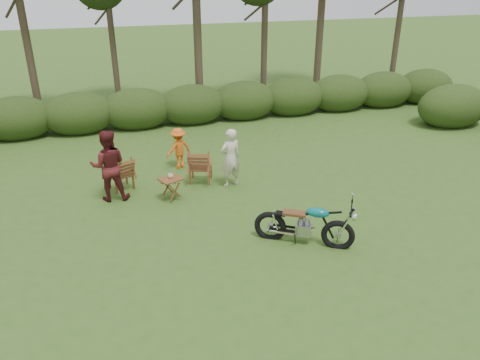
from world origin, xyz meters
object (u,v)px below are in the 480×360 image
object	(u,v)px
lawn_chair_right	(201,181)
child	(180,167)
adult_b	(113,199)
cup	(171,176)
side_table	(171,189)
motorcycle	(303,242)
lawn_chair_left	(122,188)
adult_a	(231,185)

from	to	relation	value
lawn_chair_right	child	bearing A→B (deg)	-50.56
adult_b	cup	bearing A→B (deg)	169.54
lawn_chair_right	side_table	size ratio (longest dim) A/B	1.68
motorcycle	lawn_chair_left	xyz separation A→B (m)	(-3.50, 3.76, 0.00)
lawn_chair_left	adult_a	distance (m)	2.85
adult_b	lawn_chair_left	bearing A→B (deg)	-111.41
lawn_chair_right	cup	world-z (taller)	cup
lawn_chair_left	adult_a	world-z (taller)	adult_a
side_table	child	world-z (taller)	child
motorcycle	lawn_chair_left	bearing A→B (deg)	164.34
motorcycle	adult_b	xyz separation A→B (m)	(-3.77, 3.23, 0.00)
lawn_chair_left	child	world-z (taller)	child
side_table	adult_b	size ratio (longest dim) A/B	0.31
child	lawn_chair_right	bearing A→B (deg)	86.47
side_table	lawn_chair_right	bearing A→B (deg)	41.58
adult_b	adult_a	bearing A→B (deg)	-176.65
lawn_chair_left	side_table	bearing A→B (deg)	118.28
lawn_chair_left	side_table	world-z (taller)	side_table
lawn_chair_left	adult_b	bearing A→B (deg)	41.65
adult_b	lawn_chair_right	bearing A→B (deg)	-165.70
side_table	adult_a	bearing A→B (deg)	11.97
child	side_table	bearing A→B (deg)	51.50
motorcycle	lawn_chair_right	size ratio (longest dim) A/B	2.10
motorcycle	adult_b	size ratio (longest dim) A/B	1.11
cup	adult_b	bearing A→B (deg)	164.47
lawn_chair_right	adult_a	world-z (taller)	adult_a
lawn_chair_left	side_table	distance (m)	1.54
motorcycle	cup	xyz separation A→B (m)	(-2.33, 2.83, 0.62)
adult_b	child	xyz separation A→B (m)	(1.95, 1.49, 0.00)
lawn_chair_left	adult_b	world-z (taller)	adult_b
adult_a	motorcycle	bearing A→B (deg)	87.07
lawn_chair_right	side_table	xyz separation A→B (m)	(-0.92, -0.82, 0.28)
motorcycle	lawn_chair_left	world-z (taller)	motorcycle
lawn_chair_left	child	size ratio (longest dim) A/B	0.74
lawn_chair_left	motorcycle	bearing A→B (deg)	111.05
lawn_chair_right	adult_b	size ratio (longest dim) A/B	0.53
cup	child	world-z (taller)	cup
cup	adult_b	distance (m)	1.61
adult_b	child	bearing A→B (deg)	-137.53
lawn_chair_right	adult_b	bearing A→B (deg)	28.90
adult_a	child	size ratio (longest dim) A/B	1.33
lawn_chair_left	side_table	xyz separation A→B (m)	(1.16, -0.97, 0.28)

